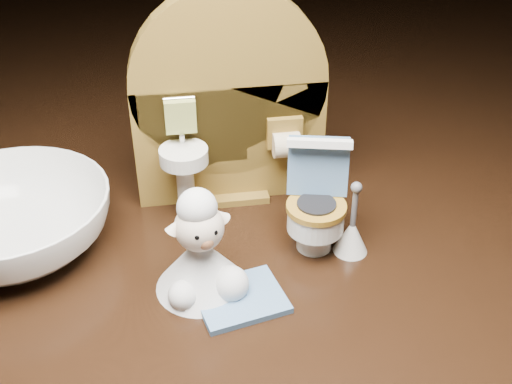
% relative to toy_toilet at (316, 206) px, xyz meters
% --- Properties ---
extents(backdrop_panel, '(0.13, 0.05, 0.15)m').
position_rel_toy_toilet_xyz_m(backdrop_panel, '(-0.05, 0.06, 0.04)').
color(backdrop_panel, brown).
rests_on(backdrop_panel, ground).
extents(toy_toilet, '(0.04, 0.05, 0.07)m').
position_rel_toy_toilet_xyz_m(toy_toilet, '(0.00, 0.00, 0.00)').
color(toy_toilet, white).
rests_on(toy_toilet, ground).
extents(bath_mat, '(0.06, 0.05, 0.00)m').
position_rel_toy_toilet_xyz_m(bath_mat, '(-0.06, -0.05, -0.03)').
color(bath_mat, '#4F739D').
rests_on(bath_mat, ground).
extents(toilet_brush, '(0.02, 0.02, 0.05)m').
position_rel_toy_toilet_xyz_m(toilet_brush, '(0.02, -0.01, -0.01)').
color(toilet_brush, white).
rests_on(toilet_brush, ground).
extents(plush_lamb, '(0.05, 0.05, 0.07)m').
position_rel_toy_toilet_xyz_m(plush_lamb, '(-0.08, -0.03, -0.00)').
color(plush_lamb, silver).
rests_on(plush_lamb, ground).
extents(ceramic_bowl, '(0.16, 0.16, 0.04)m').
position_rel_toy_toilet_xyz_m(ceramic_bowl, '(-0.19, 0.02, -0.01)').
color(ceramic_bowl, white).
rests_on(ceramic_bowl, ground).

